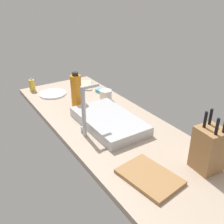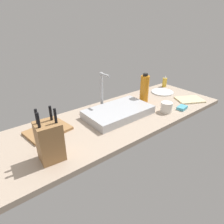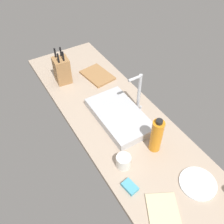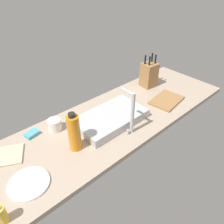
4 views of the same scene
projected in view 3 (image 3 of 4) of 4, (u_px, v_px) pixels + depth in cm
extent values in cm
cube|color=tan|center=(112.00, 115.00, 183.42)|extent=(198.86, 63.95, 3.50)
cube|color=#B7BABF|center=(119.00, 116.00, 176.07)|extent=(50.99, 29.51, 6.02)
cylinder|color=#B7BABF|center=(139.00, 92.00, 175.46)|extent=(2.40, 2.40, 30.49)
cylinder|color=#B7BABF|center=(135.00, 78.00, 163.47)|extent=(2.00, 10.01, 2.00)
cylinder|color=#B7BABF|center=(141.00, 108.00, 182.83)|extent=(1.60, 1.60, 4.00)
cube|color=#9E7042|center=(62.00, 70.00, 200.94)|extent=(13.43, 12.87, 21.76)
cylinder|color=black|center=(55.00, 53.00, 192.30)|extent=(1.52, 1.52, 7.77)
cylinder|color=black|center=(61.00, 52.00, 193.43)|extent=(1.52, 1.52, 7.77)
cylinder|color=black|center=(58.00, 58.00, 187.11)|extent=(1.52, 1.52, 7.77)
cylinder|color=black|center=(63.00, 56.00, 189.01)|extent=(1.52, 1.52, 7.77)
cube|color=#9E7042|center=(97.00, 75.00, 212.76)|extent=(30.06, 22.91, 1.80)
cylinder|color=orange|center=(156.00, 136.00, 151.39)|extent=(7.54, 7.54, 24.16)
cylinder|color=black|center=(159.00, 122.00, 141.97)|extent=(4.15, 4.15, 2.20)
cylinder|color=white|center=(198.00, 183.00, 141.67)|extent=(21.56, 21.56, 1.20)
cube|color=beige|center=(164.00, 214.00, 129.25)|extent=(28.10, 25.22, 1.20)
cylinder|color=silver|center=(123.00, 161.00, 148.05)|extent=(9.14, 9.14, 8.10)
cube|color=#4CA3BC|center=(130.00, 187.00, 139.53)|extent=(9.85, 7.37, 2.40)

